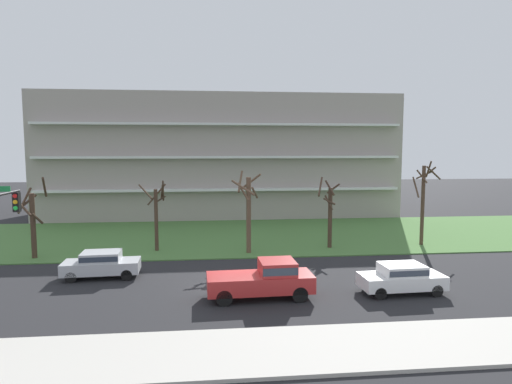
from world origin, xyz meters
name	(u,v)px	position (x,y,z in m)	size (l,w,h in m)	color
ground	(232,287)	(0.00, 0.00, 0.00)	(160.00, 160.00, 0.00)	#232326
sidewalk_curb_near	(242,352)	(0.00, -8.00, 0.07)	(80.00, 4.00, 0.15)	#BCB7AD
grass_lawn_strip	(225,236)	(0.00, 14.00, 0.04)	(80.00, 16.00, 0.08)	#477238
apartment_building	(220,156)	(0.00, 28.82, 6.77)	(39.17, 14.58, 13.53)	#9E938C
tree_far_left	(33,220)	(-13.40, 7.52, 2.77)	(2.08, 2.07, 5.76)	#423023
tree_left	(156,213)	(-5.18, 8.94, 2.88)	(2.00, 2.00, 5.35)	#423023
tree_center	(248,209)	(1.53, 7.52, 3.30)	(2.27, 2.30, 6.05)	brown
tree_right	(329,212)	(7.86, 8.55, 2.80)	(1.88, 1.75, 5.46)	#423023
tree_far_right	(423,199)	(15.44, 8.77, 3.71)	(1.91, 2.15, 6.71)	#4C3828
pickup_red_near_left	(265,279)	(1.58, -1.99, 1.02)	(5.47, 2.20, 1.95)	#B22828
sedan_white_center_left	(402,277)	(8.91, -2.00, 0.87)	(4.47, 1.97, 1.57)	white
sedan_silver_center_right	(101,263)	(-7.65, 2.50, 0.87)	(4.49, 2.02, 1.57)	#B7BABF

